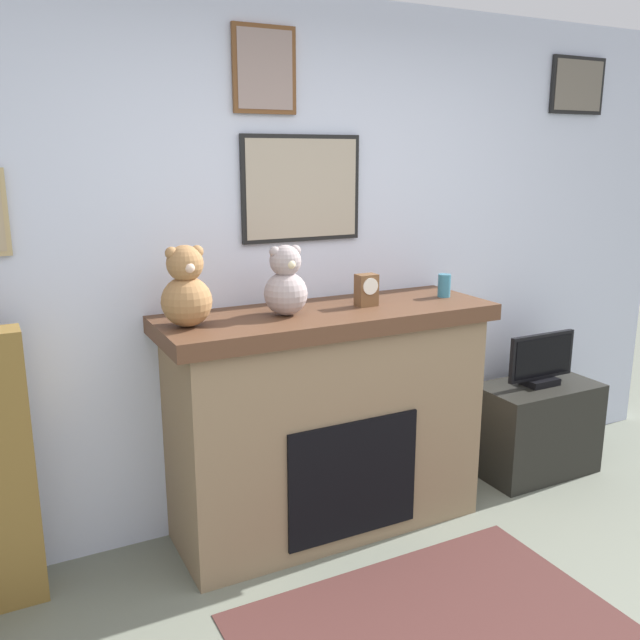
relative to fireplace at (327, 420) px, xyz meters
name	(u,v)px	position (x,y,z in m)	size (l,w,h in m)	color
back_wall	(296,266)	(-0.01, 0.33, 0.73)	(5.20, 0.15, 2.60)	silver
fireplace	(327,420)	(0.00, 0.00, 0.00)	(1.64, 0.59, 1.14)	#836C4F
tv_stand	(536,428)	(1.39, -0.03, -0.30)	(0.71, 0.40, 0.55)	black
television	(541,362)	(1.39, -0.03, 0.11)	(0.46, 0.14, 0.31)	black
area_rug	(438,634)	(0.00, -0.94, -0.57)	(1.53, 1.05, 0.01)	#452522
candle_jar	(444,286)	(0.67, -0.02, 0.62)	(0.07, 0.07, 0.12)	teal
mantel_clock	(367,290)	(0.20, -0.02, 0.64)	(0.10, 0.08, 0.16)	brown
teddy_bear_brown	(186,290)	(-0.69, -0.02, 0.72)	(0.22, 0.22, 0.35)	#986B40
teddy_bear_grey	(286,284)	(-0.23, -0.02, 0.71)	(0.20, 0.20, 0.32)	#9F908F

